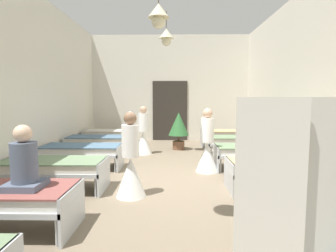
% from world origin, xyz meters
% --- Properties ---
extents(ground_plane, '(6.86, 11.50, 0.10)m').
position_xyz_m(ground_plane, '(0.00, 0.00, -0.05)').
color(ground_plane, '#7A6B56').
extents(room_shell, '(6.66, 11.10, 4.23)m').
position_xyz_m(room_shell, '(-0.00, 1.32, 2.12)').
color(room_shell, silver).
rests_on(room_shell, ground).
extents(bed_left_row_1, '(1.90, 0.84, 0.57)m').
position_xyz_m(bed_left_row_1, '(-2.08, -2.37, 0.44)').
color(bed_left_row_1, '#B7BCC1').
rests_on(bed_left_row_1, ground).
extents(bed_right_row_1, '(1.90, 0.84, 0.57)m').
position_xyz_m(bed_right_row_1, '(2.08, -2.37, 0.44)').
color(bed_right_row_1, '#B7BCC1').
rests_on(bed_right_row_1, ground).
extents(bed_left_row_2, '(1.90, 0.84, 0.57)m').
position_xyz_m(bed_left_row_2, '(-2.08, -0.79, 0.44)').
color(bed_left_row_2, '#B7BCC1').
rests_on(bed_left_row_2, ground).
extents(bed_right_row_2, '(1.90, 0.84, 0.57)m').
position_xyz_m(bed_right_row_2, '(2.08, -0.79, 0.44)').
color(bed_right_row_2, '#B7BCC1').
rests_on(bed_right_row_2, ground).
extents(bed_left_row_3, '(1.90, 0.84, 0.57)m').
position_xyz_m(bed_left_row_3, '(-2.08, 0.79, 0.44)').
color(bed_left_row_3, '#B7BCC1').
rests_on(bed_left_row_3, ground).
extents(bed_right_row_3, '(1.90, 0.84, 0.57)m').
position_xyz_m(bed_right_row_3, '(2.08, 0.79, 0.44)').
color(bed_right_row_3, '#B7BCC1').
rests_on(bed_right_row_3, ground).
extents(bed_left_row_4, '(1.90, 0.84, 0.57)m').
position_xyz_m(bed_left_row_4, '(-2.08, 2.37, 0.44)').
color(bed_left_row_4, '#B7BCC1').
rests_on(bed_left_row_4, ground).
extents(bed_right_row_4, '(1.90, 0.84, 0.57)m').
position_xyz_m(bed_right_row_4, '(2.08, 2.37, 0.44)').
color(bed_right_row_4, '#B7BCC1').
rests_on(bed_right_row_4, ground).
extents(bed_left_row_5, '(1.90, 0.84, 0.57)m').
position_xyz_m(bed_left_row_5, '(-2.08, 3.96, 0.44)').
color(bed_left_row_5, '#B7BCC1').
rests_on(bed_left_row_5, ground).
extents(bed_right_row_5, '(1.90, 0.84, 0.57)m').
position_xyz_m(bed_right_row_5, '(2.08, 3.96, 0.44)').
color(bed_right_row_5, '#B7BCC1').
rests_on(bed_right_row_5, ground).
extents(nurse_near_aisle, '(0.52, 0.52, 1.49)m').
position_xyz_m(nurse_near_aisle, '(0.91, 0.56, 0.53)').
color(nurse_near_aisle, white).
rests_on(nurse_near_aisle, ground).
extents(nurse_mid_aisle, '(0.52, 0.52, 1.49)m').
position_xyz_m(nurse_mid_aisle, '(-0.78, 2.58, 0.53)').
color(nurse_mid_aisle, white).
rests_on(nurse_mid_aisle, ground).
extents(nurse_far_aisle, '(0.52, 0.52, 1.49)m').
position_xyz_m(nurse_far_aisle, '(-0.61, -1.09, 0.53)').
color(nurse_far_aisle, white).
rests_on(nurse_far_aisle, ground).
extents(patient_seated_primary, '(0.44, 0.44, 0.80)m').
position_xyz_m(patient_seated_primary, '(-1.73, -2.39, 0.87)').
color(patient_seated_primary, '#515B70').
rests_on(patient_seated_primary, bed_left_row_1).
extents(potted_plant, '(0.68, 0.68, 1.24)m').
position_xyz_m(potted_plant, '(0.31, 3.36, 0.78)').
color(potted_plant, brown).
rests_on(potted_plant, ground).
extents(privacy_screen, '(1.25, 0.21, 1.70)m').
position_xyz_m(privacy_screen, '(1.13, -4.04, 0.85)').
color(privacy_screen, silver).
rests_on(privacy_screen, ground).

